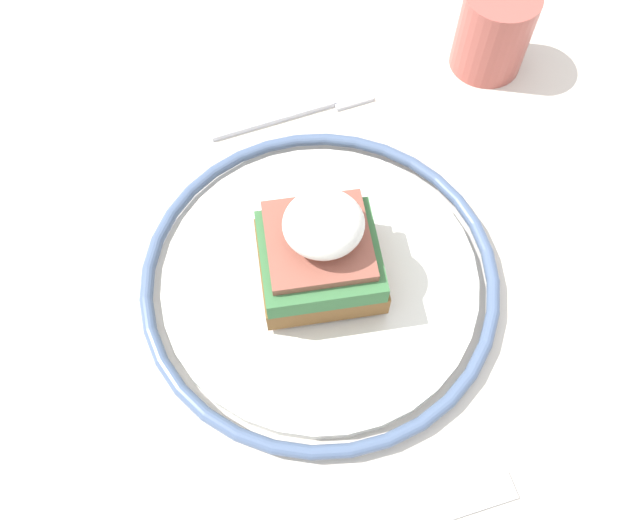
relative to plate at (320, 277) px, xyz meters
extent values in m
plane|color=gray|center=(0.01, -0.02, -0.75)|extent=(6.00, 6.00, 0.00)
cube|color=beige|center=(0.01, -0.02, -0.02)|extent=(1.15, 0.91, 0.03)
cylinder|color=beige|center=(-0.50, -0.41, -0.39)|extent=(0.06, 0.06, 0.71)
cylinder|color=beige|center=(-0.50, 0.38, -0.39)|extent=(0.06, 0.06, 0.71)
cylinder|color=silver|center=(0.00, 0.00, 0.00)|extent=(0.24, 0.24, 0.01)
torus|color=slate|center=(0.00, 0.00, 0.00)|extent=(0.27, 0.27, 0.01)
cube|color=brown|center=(0.00, 0.00, 0.02)|extent=(0.08, 0.09, 0.02)
cube|color=#38703D|center=(0.00, 0.00, 0.04)|extent=(0.08, 0.08, 0.02)
cube|color=brown|center=(0.00, 0.00, 0.05)|extent=(0.07, 0.07, 0.01)
ellipsoid|color=white|center=(0.00, 0.00, 0.07)|extent=(0.05, 0.06, 0.03)
cube|color=silver|center=(-0.16, -0.02, -0.01)|extent=(0.03, 0.12, 0.00)
cube|color=silver|center=(-0.18, 0.06, -0.01)|extent=(0.03, 0.04, 0.00)
cube|color=silver|center=(0.17, 0.04, -0.01)|extent=(0.03, 0.12, 0.00)
cylinder|color=#AD5147|center=(-0.20, 0.19, 0.03)|extent=(0.07, 0.07, 0.08)
camera|label=1|loc=(0.21, -0.03, 0.42)|focal=35.00mm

